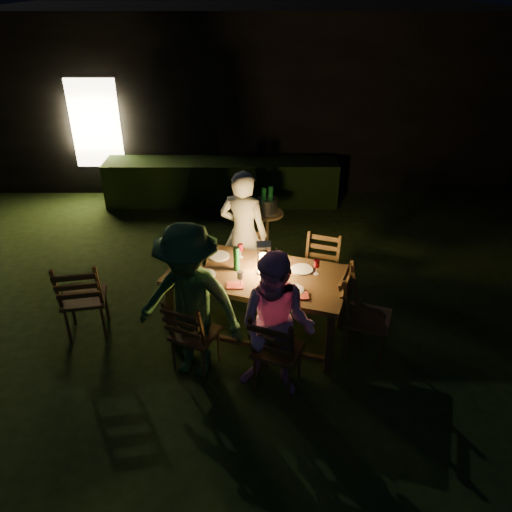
{
  "coord_description": "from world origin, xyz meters",
  "views": [
    {
      "loc": [
        0.11,
        -4.9,
        3.72
      ],
      "look_at": [
        0.12,
        0.08,
        0.9
      ],
      "focal_mm": 35.0,
      "sensor_mm": 36.0,
      "label": 1
    }
  ],
  "objects_px": {
    "chair_far_right": "(318,286)",
    "person_opp_left": "(190,303)",
    "person_house_side": "(244,234)",
    "lantern": "(263,259)",
    "chair_near_left": "(195,345)",
    "chair_near_right": "(277,362)",
    "side_table": "(267,217)",
    "chair_spare": "(86,311)",
    "dining_table": "(258,279)",
    "bottle_table": "(236,259)",
    "bottle_bucket_a": "(264,204)",
    "chair_far_left": "(243,275)",
    "ice_bucket": "(267,206)",
    "chair_end": "(364,330)",
    "person_opp_right": "(277,327)",
    "bottle_bucket_b": "(271,201)"
  },
  "relations": [
    {
      "from": "ice_bucket",
      "to": "chair_end",
      "type": "bearing_deg",
      "value": -66.78
    },
    {
      "from": "chair_spare",
      "to": "chair_far_right",
      "type": "bearing_deg",
      "value": 1.38
    },
    {
      "from": "chair_far_left",
      "to": "side_table",
      "type": "distance_m",
      "value": 1.22
    },
    {
      "from": "dining_table",
      "to": "ice_bucket",
      "type": "relative_size",
      "value": 7.3
    },
    {
      "from": "chair_near_left",
      "to": "chair_far_left",
      "type": "xyz_separation_m",
      "value": [
        0.48,
        1.46,
        -0.02
      ]
    },
    {
      "from": "chair_far_left",
      "to": "lantern",
      "type": "distance_m",
      "value": 1.13
    },
    {
      "from": "chair_end",
      "to": "ice_bucket",
      "type": "distance_m",
      "value": 2.63
    },
    {
      "from": "person_opp_left",
      "to": "bottle_table",
      "type": "height_order",
      "value": "person_opp_left"
    },
    {
      "from": "person_house_side",
      "to": "lantern",
      "type": "height_order",
      "value": "person_house_side"
    },
    {
      "from": "chair_spare",
      "to": "bottle_bucket_b",
      "type": "xyz_separation_m",
      "value": [
        2.19,
        2.05,
        0.49
      ]
    },
    {
      "from": "chair_far_right",
      "to": "chair_far_left",
      "type": "bearing_deg",
      "value": 1.28
    },
    {
      "from": "person_house_side",
      "to": "chair_far_right",
      "type": "bearing_deg",
      "value": 177.14
    },
    {
      "from": "dining_table",
      "to": "bottle_table",
      "type": "xyz_separation_m",
      "value": [
        -0.24,
        0.08,
        0.22
      ]
    },
    {
      "from": "chair_near_right",
      "to": "chair_spare",
      "type": "xyz_separation_m",
      "value": [
        -2.18,
        0.86,
        0.02
      ]
    },
    {
      "from": "bottle_table",
      "to": "bottle_bucket_b",
      "type": "bearing_deg",
      "value": 77.49
    },
    {
      "from": "chair_spare",
      "to": "bottle_table",
      "type": "relative_size",
      "value": 3.84
    },
    {
      "from": "side_table",
      "to": "bottle_bucket_b",
      "type": "xyz_separation_m",
      "value": [
        0.05,
        0.04,
        0.24
      ]
    },
    {
      "from": "ice_bucket",
      "to": "person_house_side",
      "type": "bearing_deg",
      "value": -106.68
    },
    {
      "from": "chair_far_left",
      "to": "bottle_table",
      "type": "height_order",
      "value": "bottle_table"
    },
    {
      "from": "chair_far_left",
      "to": "side_table",
      "type": "bearing_deg",
      "value": -82.4
    },
    {
      "from": "chair_near_right",
      "to": "bottle_bucket_b",
      "type": "height_order",
      "value": "chair_near_right"
    },
    {
      "from": "dining_table",
      "to": "bottle_bucket_a",
      "type": "relative_size",
      "value": 6.84
    },
    {
      "from": "chair_near_right",
      "to": "side_table",
      "type": "xyz_separation_m",
      "value": [
        -0.04,
        2.87,
        0.28
      ]
    },
    {
      "from": "chair_near_right",
      "to": "chair_spare",
      "type": "relative_size",
      "value": 0.92
    },
    {
      "from": "bottle_bucket_a",
      "to": "dining_table",
      "type": "bearing_deg",
      "value": -92.86
    },
    {
      "from": "chair_near_right",
      "to": "bottle_bucket_b",
      "type": "relative_size",
      "value": 3.1
    },
    {
      "from": "chair_far_right",
      "to": "person_house_side",
      "type": "relative_size",
      "value": 0.57
    },
    {
      "from": "chair_near_left",
      "to": "lantern",
      "type": "relative_size",
      "value": 2.77
    },
    {
      "from": "chair_far_right",
      "to": "bottle_bucket_b",
      "type": "height_order",
      "value": "bottle_bucket_b"
    },
    {
      "from": "chair_end",
      "to": "ice_bucket",
      "type": "bearing_deg",
      "value": -137.05
    },
    {
      "from": "chair_near_right",
      "to": "bottle_table",
      "type": "bearing_deg",
      "value": 136.52
    },
    {
      "from": "chair_spare",
      "to": "ice_bucket",
      "type": "distance_m",
      "value": 2.97
    },
    {
      "from": "chair_spare",
      "to": "bottle_bucket_b",
      "type": "bearing_deg",
      "value": 32.78
    },
    {
      "from": "dining_table",
      "to": "chair_spare",
      "type": "height_order",
      "value": "chair_spare"
    },
    {
      "from": "chair_far_left",
      "to": "ice_bucket",
      "type": "bearing_deg",
      "value": -82.4
    },
    {
      "from": "chair_far_right",
      "to": "person_opp_right",
      "type": "xyz_separation_m",
      "value": [
        -0.58,
        -1.48,
        0.49
      ]
    },
    {
      "from": "chair_near_left",
      "to": "chair_spare",
      "type": "distance_m",
      "value": 1.45
    },
    {
      "from": "chair_near_left",
      "to": "ice_bucket",
      "type": "bearing_deg",
      "value": 96.74
    },
    {
      "from": "chair_near_left",
      "to": "chair_end",
      "type": "relative_size",
      "value": 0.9
    },
    {
      "from": "lantern",
      "to": "ice_bucket",
      "type": "bearing_deg",
      "value": 87.52
    },
    {
      "from": "person_opp_right",
      "to": "ice_bucket",
      "type": "xyz_separation_m",
      "value": [
        -0.03,
        2.92,
        -0.02
      ]
    },
    {
      "from": "person_opp_left",
      "to": "lantern",
      "type": "xyz_separation_m",
      "value": [
        0.74,
        0.67,
        0.12
      ]
    },
    {
      "from": "dining_table",
      "to": "ice_bucket",
      "type": "bearing_deg",
      "value": 103.63
    },
    {
      "from": "person_house_side",
      "to": "chair_near_right",
      "type": "bearing_deg",
      "value": 119.46
    },
    {
      "from": "side_table",
      "to": "ice_bucket",
      "type": "bearing_deg",
      "value": 0.0
    },
    {
      "from": "person_opp_left",
      "to": "ice_bucket",
      "type": "xyz_separation_m",
      "value": [
        0.83,
        2.65,
        -0.1
      ]
    },
    {
      "from": "chair_far_right",
      "to": "person_opp_left",
      "type": "relative_size",
      "value": 0.56
    },
    {
      "from": "bottle_table",
      "to": "dining_table",
      "type": "bearing_deg",
      "value": -17.86
    },
    {
      "from": "bottle_table",
      "to": "bottle_bucket_b",
      "type": "distance_m",
      "value": 2.02
    },
    {
      "from": "chair_far_left",
      "to": "chair_end",
      "type": "height_order",
      "value": "chair_end"
    }
  ]
}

